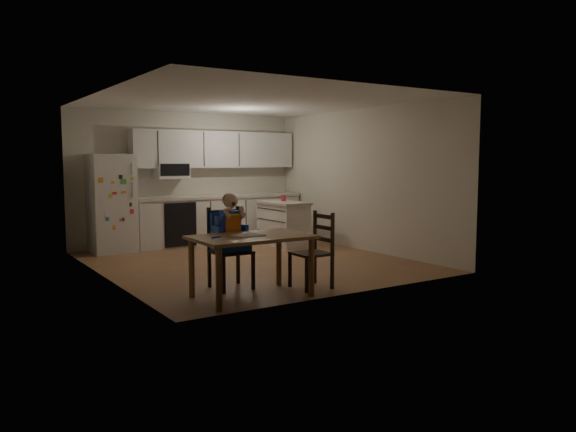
% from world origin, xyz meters
% --- Properties ---
extents(room, '(4.52, 5.01, 2.51)m').
position_xyz_m(room, '(0.00, 0.48, 1.25)').
color(room, brown).
rests_on(room, ground).
extents(refrigerator, '(0.72, 0.70, 1.70)m').
position_xyz_m(refrigerator, '(-1.55, 2.15, 0.85)').
color(refrigerator, silver).
rests_on(refrigerator, ground).
extents(kitchen_run, '(3.37, 0.62, 2.15)m').
position_xyz_m(kitchen_run, '(0.50, 2.24, 0.88)').
color(kitchen_run, silver).
rests_on(kitchen_run, ground).
extents(kitchen_island, '(0.59, 1.12, 0.82)m').
position_xyz_m(kitchen_island, '(1.36, 1.19, 0.42)').
color(kitchen_island, silver).
rests_on(kitchen_island, ground).
extents(red_cup, '(0.09, 0.09, 0.11)m').
position_xyz_m(red_cup, '(1.40, 1.24, 0.88)').
color(red_cup, '#BB263B').
rests_on(red_cup, kitchen_island).
extents(dining_table, '(1.35, 0.87, 0.72)m').
position_xyz_m(dining_table, '(-1.11, -2.00, 0.63)').
color(dining_table, olive).
rests_on(dining_table, ground).
extents(napkin, '(0.32, 0.28, 0.01)m').
position_xyz_m(napkin, '(-1.15, -2.00, 0.73)').
color(napkin, '#B9B9BF').
rests_on(napkin, dining_table).
extents(toddler_spoon, '(0.12, 0.06, 0.02)m').
position_xyz_m(toddler_spoon, '(-1.54, -1.95, 0.73)').
color(toddler_spoon, blue).
rests_on(toddler_spoon, dining_table).
extents(chair_booster, '(0.45, 0.45, 1.19)m').
position_xyz_m(chair_booster, '(-1.10, -1.43, 0.72)').
color(chair_booster, black).
rests_on(chair_booster, ground).
extents(chair_side, '(0.43, 0.43, 0.95)m').
position_xyz_m(chair_side, '(-0.16, -2.00, 0.54)').
color(chair_side, black).
rests_on(chair_side, ground).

